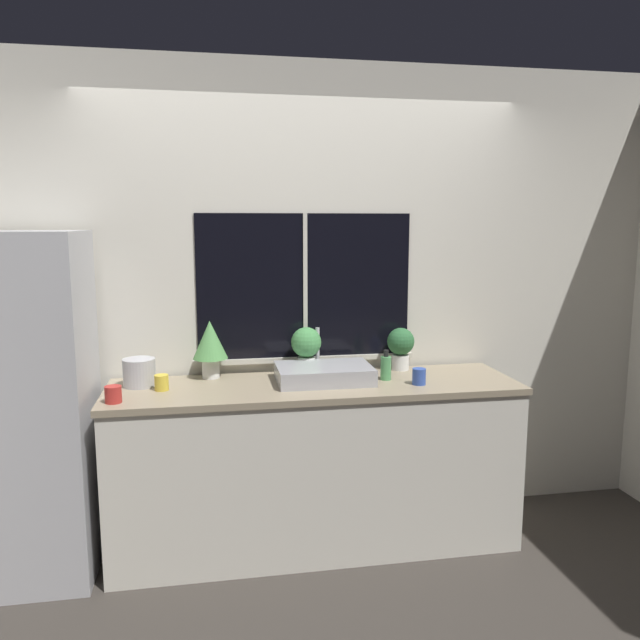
# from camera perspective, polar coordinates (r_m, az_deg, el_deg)

# --- Properties ---
(ground_plane) EXTENTS (14.00, 14.00, 0.00)m
(ground_plane) POSITION_cam_1_polar(r_m,az_deg,el_deg) (3.50, 0.45, -21.93)
(ground_plane) COLOR #38332D
(wall_back) EXTENTS (8.00, 0.09, 2.70)m
(wall_back) POSITION_cam_1_polar(r_m,az_deg,el_deg) (3.69, -1.45, 2.00)
(wall_back) COLOR silver
(wall_back) RESTS_ON ground_plane
(wall_right) EXTENTS (0.06, 7.00, 2.70)m
(wall_right) POSITION_cam_1_polar(r_m,az_deg,el_deg) (5.25, 21.45, 3.44)
(wall_right) COLOR silver
(wall_right) RESTS_ON ground_plane
(counter) EXTENTS (2.23, 0.63, 0.93)m
(counter) POSITION_cam_1_polar(r_m,az_deg,el_deg) (3.56, -0.46, -13.04)
(counter) COLOR silver
(counter) RESTS_ON ground_plane
(refrigerator) EXTENTS (0.75, 0.63, 1.76)m
(refrigerator) POSITION_cam_1_polar(r_m,az_deg,el_deg) (3.50, -26.29, -7.24)
(refrigerator) COLOR #B7B7BC
(refrigerator) RESTS_ON ground_plane
(sink) EXTENTS (0.52, 0.40, 0.27)m
(sink) POSITION_cam_1_polar(r_m,az_deg,el_deg) (3.45, 0.35, -4.90)
(sink) COLOR #ADADB2
(sink) RESTS_ON counter
(potted_plant_left) EXTENTS (0.20, 0.20, 0.33)m
(potted_plant_left) POSITION_cam_1_polar(r_m,az_deg,el_deg) (3.55, -10.02, -2.08)
(potted_plant_left) COLOR white
(potted_plant_left) RESTS_ON counter
(potted_plant_center) EXTENTS (0.17, 0.17, 0.27)m
(potted_plant_center) POSITION_cam_1_polar(r_m,az_deg,el_deg) (3.60, -1.27, -2.38)
(potted_plant_center) COLOR white
(potted_plant_center) RESTS_ON counter
(potted_plant_right) EXTENTS (0.16, 0.16, 0.25)m
(potted_plant_right) POSITION_cam_1_polar(r_m,az_deg,el_deg) (3.73, 7.39, -2.30)
(potted_plant_right) COLOR white
(potted_plant_right) RESTS_ON counter
(soap_bottle) EXTENTS (0.06, 0.06, 0.17)m
(soap_bottle) POSITION_cam_1_polar(r_m,az_deg,el_deg) (3.50, 6.04, -4.33)
(soap_bottle) COLOR #519E5B
(soap_bottle) RESTS_ON counter
(mug_blue) EXTENTS (0.07, 0.07, 0.09)m
(mug_blue) POSITION_cam_1_polar(r_m,az_deg,el_deg) (3.43, 9.04, -5.12)
(mug_blue) COLOR #3351AD
(mug_blue) RESTS_ON counter
(mug_yellow) EXTENTS (0.07, 0.07, 0.08)m
(mug_yellow) POSITION_cam_1_polar(r_m,az_deg,el_deg) (3.37, -14.29, -5.57)
(mug_yellow) COLOR gold
(mug_yellow) RESTS_ON counter
(mug_red) EXTENTS (0.08, 0.08, 0.08)m
(mug_red) POSITION_cam_1_polar(r_m,az_deg,el_deg) (3.21, -18.38, -6.48)
(mug_red) COLOR #B72D28
(mug_red) RESTS_ON counter
(kettle) EXTENTS (0.17, 0.17, 0.17)m
(kettle) POSITION_cam_1_polar(r_m,az_deg,el_deg) (3.48, -16.20, -4.53)
(kettle) COLOR #B2B2B7
(kettle) RESTS_ON counter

